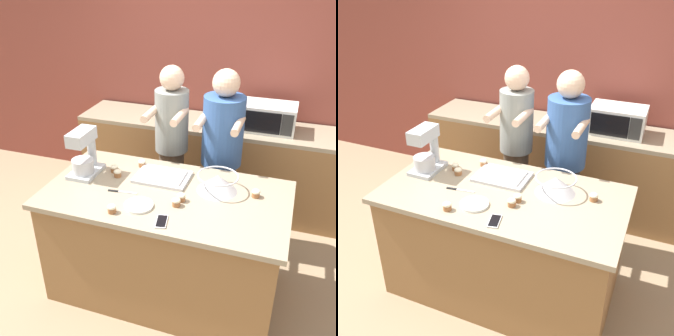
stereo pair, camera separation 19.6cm
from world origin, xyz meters
The scene contains 20 objects.
ground_plane centered at (0.00, 0.00, 0.00)m, with size 16.00×16.00×0.00m, color #937A5B.
back_wall centered at (0.00, 1.78, 1.35)m, with size 10.00×0.06×2.70m.
island_counter centered at (0.00, 0.00, 0.46)m, with size 1.79×0.96×0.91m.
back_counter centered at (0.00, 1.43, 0.47)m, with size 2.80×0.60×0.93m.
person_left centered at (-0.22, 0.77, 0.88)m, with size 0.32×0.49×1.65m.
person_right centered at (0.24, 0.78, 0.87)m, with size 0.37×0.52×1.66m.
stand_mixer centered at (-0.70, 0.07, 1.08)m, with size 0.20×0.30×0.37m.
mixing_bowl centered at (0.35, 0.15, 0.98)m, with size 0.30×0.30×0.13m.
baking_tray centered at (-0.09, 0.19, 0.93)m, with size 0.41×0.30×0.04m.
microwave_oven centered at (0.56, 1.43, 1.06)m, with size 0.52×0.35×0.26m.
cell_phone centered at (0.09, -0.35, 0.92)m, with size 0.10×0.16×0.01m.
small_plate centered at (-0.12, -0.23, 0.92)m, with size 0.20×0.20×0.02m.
knife centered at (-0.32, -0.10, 0.92)m, with size 0.22×0.04×0.01m.
cupcake_0 centered at (-0.26, -0.36, 0.95)m, with size 0.06×0.06×0.06m.
cupcake_1 centered at (-0.49, 0.17, 0.95)m, with size 0.06×0.06×0.06m.
cupcake_2 centered at (0.14, -0.07, 0.95)m, with size 0.06×0.06×0.06m.
cupcake_3 centered at (-0.32, 0.33, 0.95)m, with size 0.06×0.06×0.06m.
cupcake_4 centered at (0.63, 0.15, 0.95)m, with size 0.06×0.06×0.06m.
cupcake_5 centered at (0.12, -0.14, 0.95)m, with size 0.06×0.06×0.06m.
cupcake_6 centered at (-0.44, 0.10, 0.95)m, with size 0.06×0.06×0.06m.
Camera 1 is at (0.81, -2.31, 2.42)m, focal length 42.00 mm.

